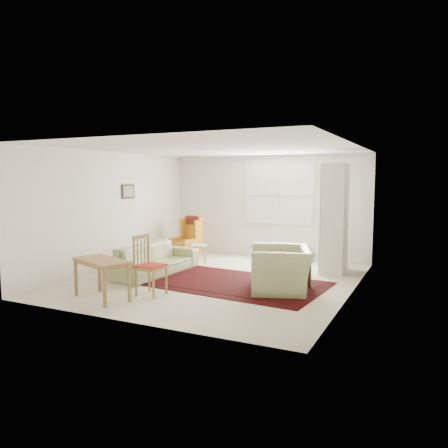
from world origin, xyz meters
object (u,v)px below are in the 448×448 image
at_px(desk, 102,279).
at_px(stool, 199,255).
at_px(sofa, 155,254).
at_px(cabinet, 335,218).
at_px(wingback_chair, 185,237).
at_px(coffee_table, 290,275).
at_px(armchair, 281,265).
at_px(desk_chair, 151,266).

bearing_deg(desk, stool, 88.86).
xyz_separation_m(sofa, stool, (0.36, 1.21, -0.18)).
distance_m(sofa, cabinet, 3.77).
relative_size(wingback_chair, coffee_table, 1.62).
bearing_deg(armchair, wingback_chair, -143.23).
relative_size(sofa, stool, 4.43).
distance_m(armchair, cabinet, 2.13).
xyz_separation_m(sofa, armchair, (2.74, -0.15, 0.04)).
distance_m(sofa, stool, 1.27).
height_order(armchair, desk_chair, desk_chair).
height_order(wingback_chair, desk, wingback_chair).
bearing_deg(sofa, armchair, -90.77).
height_order(cabinet, desk, cabinet).
bearing_deg(stool, desk_chair, -78.65).
bearing_deg(desk_chair, desk, 135.07).
bearing_deg(desk, desk_chair, 42.99).
distance_m(stool, cabinet, 3.07).
bearing_deg(wingback_chair, cabinet, 17.67).
xyz_separation_m(cabinet, desk_chair, (-2.36, -3.17, -0.62)).
distance_m(armchair, desk, 3.01).
xyz_separation_m(wingback_chair, desk, (0.65, -3.71, -0.19)).
height_order(cabinet, desk_chair, cabinet).
distance_m(wingback_chair, desk, 3.77).
xyz_separation_m(sofa, desk_chair, (0.88, -1.37, 0.08)).
distance_m(coffee_table, stool, 2.75).
height_order(sofa, cabinet, cabinet).
bearing_deg(cabinet, desk, -131.85).
bearing_deg(stool, cabinet, 11.65).
distance_m(armchair, wingback_chair, 3.66).
distance_m(wingback_chair, cabinet, 3.64).
bearing_deg(cabinet, armchair, -107.88).
distance_m(desk, desk_chair, 0.81).
bearing_deg(sofa, stool, -14.15).
xyz_separation_m(sofa, coffee_table, (2.84, 0.01, -0.16)).
relative_size(stool, desk_chair, 0.47).
relative_size(wingback_chair, cabinet, 0.46).
relative_size(desk, desk_chair, 1.03).
relative_size(sofa, desk, 2.02).
bearing_deg(desk_chair, sofa, 34.68).
relative_size(sofa, desk_chair, 2.07).
xyz_separation_m(wingback_chair, coffee_table, (3.19, -1.79, -0.25)).
bearing_deg(coffee_table, desk_chair, -144.85).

